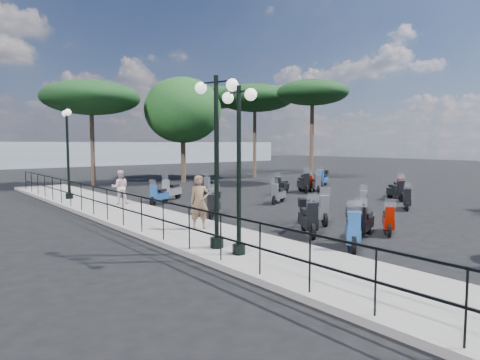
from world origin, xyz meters
TOP-DOWN VIEW (x-y plane):
  - ground at (0.00, 0.00)m, footprint 120.00×120.00m
  - sidewalk at (-6.50, 3.00)m, footprint 3.00×30.00m
  - railing at (-7.80, 2.80)m, footprint 0.04×26.04m
  - lamp_post_0 at (-7.12, -3.18)m, footprint 0.33×1.20m
  - lamp_post_1 at (-7.17, -2.31)m, footprint 0.60×1.26m
  - lamp_post_2 at (-7.06, 10.23)m, footprint 0.48×1.30m
  - woman at (-6.16, 0.02)m, footprint 0.73×0.63m
  - pedestrian_far at (-5.87, 6.89)m, footprint 0.90×0.81m
  - scooter_1 at (-3.66, -2.30)m, footprint 1.18×1.52m
  - scooter_2 at (-4.08, -4.29)m, footprint 1.49×1.27m
  - scooter_3 at (-4.09, 2.18)m, footprint 1.21×1.15m
  - scooter_4 at (-4.13, 6.54)m, footprint 1.37×0.90m
  - scooter_6 at (-1.56, -3.78)m, footprint 1.25×0.97m
  - scooter_7 at (-2.53, -3.56)m, footprint 1.51×0.80m
  - scooter_8 at (-1.91, -1.30)m, footprint 1.09×1.47m
  - scooter_9 at (0.54, 3.38)m, footprint 1.45×0.87m
  - scooter_10 at (-2.88, 7.59)m, footprint 1.54×0.95m
  - scooter_13 at (1.48, -0.74)m, footprint 1.32×0.91m
  - scooter_14 at (3.21, 5.93)m, footprint 1.52×0.73m
  - scooter_15 at (0.28, 8.61)m, footprint 1.45×0.82m
  - scooter_19 at (3.57, -1.46)m, footprint 1.36×0.94m
  - scooter_20 at (4.73, 5.65)m, footprint 1.09×1.65m
  - scooter_21 at (5.32, 5.96)m, footprint 0.95×1.42m
  - scooter_23 at (5.87, 0.46)m, footprint 0.98×1.45m
  - scooter_24 at (7.12, 1.09)m, footprint 1.32×1.18m
  - scooter_25 at (5.23, 5.14)m, footprint 1.14×1.41m
  - scooter_26 at (8.47, 7.35)m, footprint 1.58×0.96m
  - broadleaf_tree at (2.70, 15.61)m, footprint 5.55×5.55m
  - pine_0 at (7.97, 18.65)m, footprint 5.34×5.34m
  - pine_1 at (9.72, 15.80)m, footprint 6.46×6.46m
  - pine_2 at (-3.28, 17.38)m, footprint 6.48×6.48m
  - pine_3 at (9.58, 9.40)m, footprint 5.08×5.08m
  - distant_hills at (0.00, 45.00)m, footprint 70.00×8.00m

SIDE VIEW (x-z plane):
  - ground at x=0.00m, z-range 0.00..0.00m
  - sidewalk at x=-6.50m, z-range 0.00..0.15m
  - scooter_6 at x=-1.56m, z-range -0.18..1.01m
  - scooter_13 at x=1.48m, z-range -0.18..1.02m
  - scooter_4 at x=-4.13m, z-range -0.19..1.04m
  - scooter_15 at x=0.28m, z-range -0.19..1.05m
  - scooter_14 at x=3.21m, z-range -0.19..1.07m
  - scooter_7 at x=-2.53m, z-range -0.19..1.08m
  - scooter_23 at x=5.87m, z-range -0.20..1.11m
  - scooter_19 at x=3.57m, z-range -0.15..1.06m
  - scooter_3 at x=-4.09m, z-range -0.15..1.06m
  - scooter_24 at x=7.12m, z-range -0.20..1.13m
  - scooter_9 at x=0.54m, z-range -0.15..1.09m
  - scooter_10 at x=-2.88m, z-range -0.21..1.14m
  - scooter_25 at x=5.23m, z-range -0.21..1.15m
  - scooter_21 at x=5.32m, z-range -0.15..1.10m
  - scooter_8 at x=-1.91m, z-range -0.21..1.16m
  - scooter_26 at x=8.47m, z-range -0.17..1.19m
  - scooter_20 at x=4.73m, z-range -0.23..1.25m
  - scooter_1 at x=-3.66m, z-range -0.17..1.23m
  - scooter_2 at x=-4.08m, z-range -0.18..1.25m
  - railing at x=-7.80m, z-range 0.35..1.45m
  - pedestrian_far at x=-5.87m, z-range 0.15..1.67m
  - woman at x=-6.16m, z-range 0.15..1.85m
  - distant_hills at x=0.00m, z-range 0.00..3.00m
  - lamp_post_0 at x=-7.12m, z-range 0.44..4.52m
  - lamp_post_1 at x=-7.17m, z-range 0.46..4.88m
  - lamp_post_2 at x=-7.06m, z-range 0.46..4.90m
  - broadleaf_tree at x=2.70m, z-range 1.42..9.01m
  - pine_2 at x=-3.28m, z-range 2.35..9.36m
  - pine_3 at x=9.58m, z-range 2.73..10.04m
  - pine_1 at x=9.72m, z-range 2.70..10.40m
  - pine_0 at x=7.97m, z-range 2.86..10.53m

